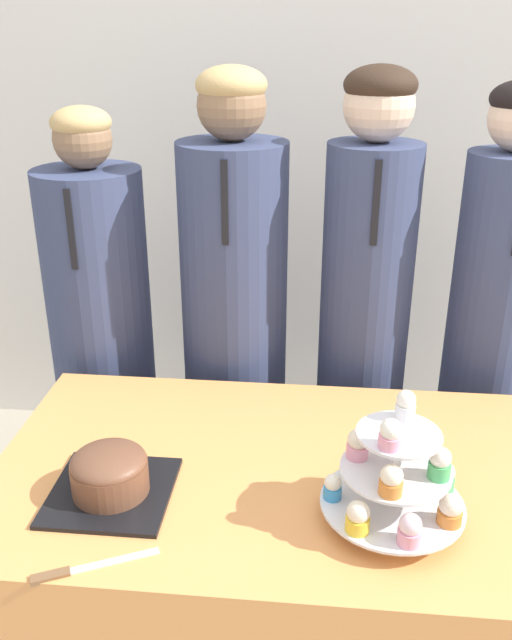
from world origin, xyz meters
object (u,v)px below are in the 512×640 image
(student_2, at_px, (362,348))
(cupcake_stand, at_px, (396,475))
(student_0, at_px, (105,361))
(student_3, at_px, (485,360))
(cake_knife, at_px, (74,571))
(round_cake, at_px, (110,474))
(student_1, at_px, (235,350))

(student_2, bearing_deg, cupcake_stand, -87.85)
(student_0, height_order, student_3, student_3)
(cake_knife, height_order, cupcake_stand, cupcake_stand)
(cupcake_stand, relative_size, student_0, 0.20)
(student_3, bearing_deg, round_cake, -141.76)
(cupcake_stand, relative_size, student_2, 0.18)
(student_1, distance_m, student_3, 0.74)
(cake_knife, distance_m, student_3, 1.31)
(cupcake_stand, xyz_separation_m, student_3, (0.33, 0.74, -0.11))
(student_2, xyz_separation_m, student_3, (0.36, -0.00, -0.02))
(round_cake, bearing_deg, student_2, 52.52)
(cupcake_stand, height_order, student_2, student_2)
(cake_knife, bearing_deg, student_0, 79.53)
(student_2, bearing_deg, student_3, -0.00)
(round_cake, height_order, student_1, student_1)
(cupcake_stand, xyz_separation_m, student_1, (-0.41, 0.74, -0.12))
(round_cake, xyz_separation_m, student_3, (0.91, 0.72, -0.05))
(student_2, bearing_deg, cake_knife, -120.55)
(cake_knife, distance_m, student_1, 0.96)
(round_cake, bearing_deg, student_1, 76.82)
(cake_knife, distance_m, student_2, 1.09)
(cake_knife, distance_m, cupcake_stand, 0.62)
(cake_knife, xyz_separation_m, student_3, (0.92, 0.94, -0.01))
(cake_knife, distance_m, student_0, 0.97)
(cake_knife, relative_size, student_3, 0.14)
(round_cake, xyz_separation_m, cake_knife, (-0.00, -0.22, -0.05))
(round_cake, height_order, cake_knife, round_cake)
(cake_knife, height_order, student_2, student_2)
(student_0, xyz_separation_m, student_3, (1.16, -0.00, 0.06))
(cupcake_stand, bearing_deg, cake_knife, -161.23)
(student_0, height_order, student_1, student_1)
(cupcake_stand, distance_m, student_3, 0.82)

